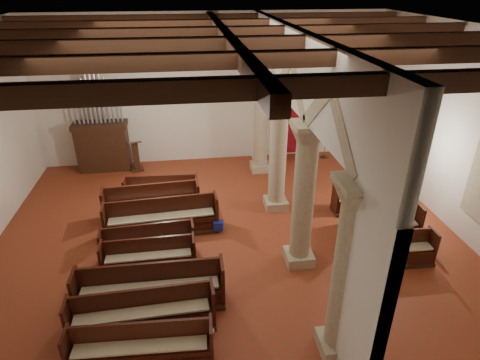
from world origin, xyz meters
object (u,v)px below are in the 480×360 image
(processional_banner, at_px, (326,139))
(lectern, at_px, (136,158))
(aisle_pew_0, at_px, (403,252))
(pipe_organ, at_px, (102,138))
(nave_pew_0, at_px, (142,352))

(processional_banner, bearing_deg, lectern, 157.47)
(lectern, height_order, processional_banner, processional_banner)
(processional_banner, relative_size, aisle_pew_0, 1.64)
(pipe_organ, height_order, lectern, pipe_organ)
(pipe_organ, height_order, processional_banner, pipe_organ)
(lectern, height_order, aisle_pew_0, lectern)
(lectern, distance_m, nave_pew_0, 9.54)
(lectern, bearing_deg, aisle_pew_0, -53.76)
(pipe_organ, distance_m, aisle_pew_0, 11.82)
(pipe_organ, xyz_separation_m, processional_banner, (9.35, -0.10, -0.53))
(processional_banner, height_order, nave_pew_0, processional_banner)
(processional_banner, relative_size, nave_pew_0, 0.93)
(lectern, relative_size, aisle_pew_0, 0.80)
(processional_banner, xyz_separation_m, aisle_pew_0, (-0.21, -7.33, -0.52))
(nave_pew_0, bearing_deg, pipe_organ, 105.48)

